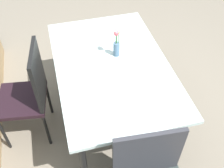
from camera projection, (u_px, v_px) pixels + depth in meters
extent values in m
plane|color=#756B5B|center=(107.00, 124.00, 2.82)|extent=(12.00, 12.00, 0.00)
cube|color=#B2C6C1|center=(112.00, 66.00, 2.31)|extent=(1.48, 0.96, 0.03)
cube|color=black|center=(112.00, 68.00, 2.33)|extent=(1.45, 0.94, 0.02)
cylinder|color=black|center=(178.00, 144.00, 2.22)|extent=(0.05, 0.05, 0.75)
cylinder|color=black|center=(131.00, 48.00, 3.11)|extent=(0.05, 0.05, 0.75)
cylinder|color=black|center=(84.00, 167.00, 2.08)|extent=(0.05, 0.05, 0.75)
cylinder|color=black|center=(62.00, 59.00, 2.97)|extent=(0.05, 0.05, 0.75)
cube|color=black|center=(22.00, 100.00, 2.45)|extent=(0.49, 0.49, 0.04)
cube|color=black|center=(38.00, 76.00, 2.26)|extent=(0.41, 0.09, 0.54)
cylinder|color=black|center=(4.00, 134.00, 2.47)|extent=(0.03, 0.03, 0.45)
cylinder|color=black|center=(10.00, 102.00, 2.74)|extent=(0.03, 0.03, 0.45)
cylinder|color=black|center=(47.00, 130.00, 2.50)|extent=(0.03, 0.03, 0.45)
cylinder|color=black|center=(49.00, 99.00, 2.77)|extent=(0.03, 0.03, 0.45)
cube|color=#2D2D33|center=(148.00, 154.00, 1.76)|extent=(0.07, 0.47, 0.46)
cylinder|color=slate|center=(116.00, 49.00, 2.34)|extent=(0.05, 0.05, 0.13)
cylinder|color=#2D662D|center=(116.00, 39.00, 2.26)|extent=(0.01, 0.01, 0.17)
sphere|color=white|center=(116.00, 31.00, 2.20)|extent=(0.03, 0.03, 0.03)
cylinder|color=#2D662D|center=(118.00, 40.00, 2.27)|extent=(0.01, 0.01, 0.15)
sphere|color=#EFCC4C|center=(119.00, 32.00, 2.21)|extent=(0.02, 0.02, 0.02)
cylinder|color=#2D662D|center=(117.00, 39.00, 2.26)|extent=(0.01, 0.01, 0.16)
sphere|color=pink|center=(117.00, 31.00, 2.21)|extent=(0.04, 0.04, 0.04)
cylinder|color=#2D662D|center=(116.00, 41.00, 2.26)|extent=(0.01, 0.01, 0.15)
sphere|color=#DB4C56|center=(116.00, 33.00, 2.21)|extent=(0.04, 0.04, 0.04)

